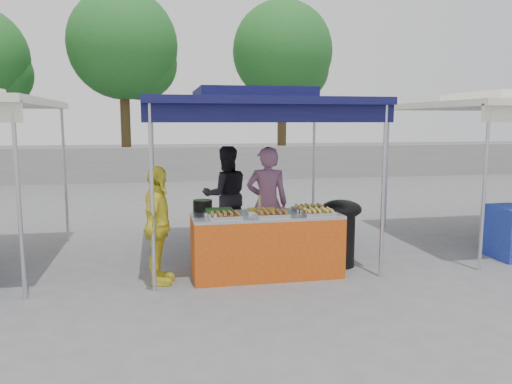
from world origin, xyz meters
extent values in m
plane|color=#5B5B5D|center=(0.00, 0.00, 0.00)|extent=(80.00, 80.00, 0.00)
cube|color=gray|center=(0.00, 11.00, 0.60)|extent=(40.00, 0.25, 1.20)
cylinder|color=silver|center=(-1.50, -0.50, 1.15)|extent=(0.05, 0.05, 2.30)
cylinder|color=silver|center=(1.50, -0.50, 1.15)|extent=(0.05, 0.05, 2.30)
cylinder|color=silver|center=(-1.50, 2.50, 1.15)|extent=(0.05, 0.05, 2.30)
cylinder|color=silver|center=(1.50, 2.50, 1.15)|extent=(0.05, 0.05, 2.30)
cube|color=#101041|center=(0.00, 1.00, 2.35)|extent=(3.20, 3.20, 0.10)
cube|color=#101041|center=(0.00, 1.00, 2.48)|extent=(1.65, 1.65, 0.18)
cube|color=#101041|center=(0.00, -0.50, 2.20)|extent=(3.20, 0.04, 0.25)
cylinder|color=silver|center=(-3.00, -0.50, 1.15)|extent=(0.05, 0.05, 2.30)
cylinder|color=silver|center=(-3.00, 2.50, 1.15)|extent=(0.05, 0.05, 2.30)
cylinder|color=silver|center=(3.00, -0.50, 1.15)|extent=(0.05, 0.05, 2.30)
cylinder|color=silver|center=(3.00, 2.50, 1.15)|extent=(0.05, 0.05, 2.30)
cube|color=silver|center=(4.50, 1.00, 2.35)|extent=(3.20, 3.20, 0.10)
cube|color=silver|center=(4.50, 1.00, 2.48)|extent=(1.65, 1.65, 0.18)
cylinder|color=#413119|center=(-2.54, 12.91, 2.19)|extent=(0.36, 0.36, 4.38)
sphere|color=#1F5E21|center=(-2.54, 12.91, 4.88)|extent=(4.00, 4.00, 4.00)
sphere|color=#1F5E21|center=(-1.94, 13.11, 4.25)|extent=(2.75, 2.75, 2.75)
cylinder|color=#413119|center=(3.60, 13.25, 2.17)|extent=(0.36, 0.36, 4.35)
sphere|color=#1F5E21|center=(3.60, 13.25, 4.85)|extent=(3.98, 3.98, 3.98)
sphere|color=#1F5E21|center=(4.20, 13.45, 4.22)|extent=(2.73, 2.73, 2.73)
cube|color=#C34911|center=(0.00, -0.10, 0.40)|extent=(2.00, 0.80, 0.81)
cube|color=silver|center=(0.00, -0.10, 0.83)|extent=(2.00, 0.80, 0.04)
cube|color=silver|center=(-0.59, -0.33, 0.88)|extent=(0.42, 0.30, 0.05)
cube|color=brown|center=(-0.59, -0.33, 0.91)|extent=(0.35, 0.25, 0.02)
cube|color=silver|center=(0.03, -0.33, 0.88)|extent=(0.42, 0.30, 0.05)
cube|color=brown|center=(0.03, -0.33, 0.91)|extent=(0.35, 0.25, 0.02)
cube|color=silver|center=(0.66, -0.33, 0.88)|extent=(0.42, 0.30, 0.05)
cube|color=#B1923C|center=(0.66, -0.33, 0.91)|extent=(0.35, 0.25, 0.02)
cube|color=silver|center=(-0.63, -0.01, 0.88)|extent=(0.42, 0.30, 0.05)
cube|color=#20581E|center=(-0.63, -0.01, 0.91)|extent=(0.35, 0.25, 0.02)
cube|color=silver|center=(-0.04, -0.03, 0.88)|extent=(0.42, 0.30, 0.05)
cube|color=gold|center=(-0.04, -0.03, 0.91)|extent=(0.35, 0.25, 0.02)
cube|color=silver|center=(0.63, 0.00, 0.88)|extent=(0.42, 0.30, 0.05)
cube|color=#B1923C|center=(0.63, 0.00, 0.91)|extent=(0.35, 0.25, 0.02)
cylinder|color=black|center=(-0.82, 0.28, 0.93)|extent=(0.27, 0.27, 0.15)
cylinder|color=silver|center=(-0.11, -0.18, 0.89)|extent=(0.07, 0.07, 0.09)
cylinder|color=black|center=(1.15, 0.10, 0.39)|extent=(0.40, 0.40, 0.78)
ellipsoid|color=black|center=(1.15, 0.10, 0.85)|extent=(0.58, 0.58, 0.26)
cube|color=#1426A4|center=(-0.31, 0.62, 0.14)|extent=(0.46, 0.32, 0.28)
cube|color=#1426A4|center=(0.41, 0.66, 0.15)|extent=(0.50, 0.35, 0.30)
cube|color=#1426A4|center=(0.41, 0.66, 0.44)|extent=(0.47, 0.33, 0.28)
imported|color=#8B587A|center=(0.19, 0.69, 0.86)|extent=(0.69, 0.51, 1.72)
imported|color=black|center=(-0.28, 1.80, 0.84)|extent=(0.87, 0.71, 1.67)
imported|color=yellow|center=(-1.44, -0.19, 0.77)|extent=(0.55, 0.96, 1.53)
camera|label=1|loc=(-1.43, -6.57, 2.09)|focal=35.00mm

